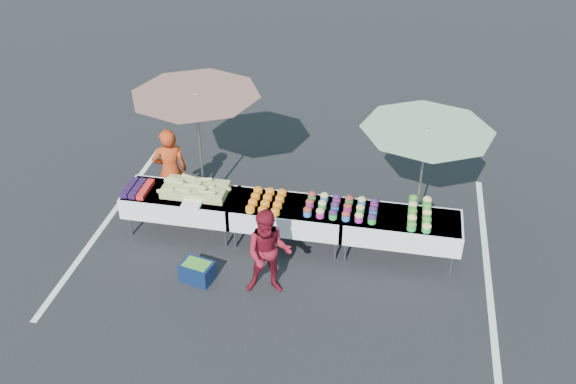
% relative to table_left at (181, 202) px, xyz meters
% --- Properties ---
extents(ground, '(80.00, 80.00, 0.00)m').
position_rel_table_left_xyz_m(ground, '(1.80, 0.00, -0.58)').
color(ground, black).
extents(stripe_left, '(0.10, 5.00, 0.00)m').
position_rel_table_left_xyz_m(stripe_left, '(-1.40, 0.00, -0.58)').
color(stripe_left, silver).
rests_on(stripe_left, ground).
extents(stripe_right, '(0.10, 5.00, 0.00)m').
position_rel_table_left_xyz_m(stripe_right, '(5.00, 0.00, -0.58)').
color(stripe_right, silver).
rests_on(stripe_right, ground).
extents(table_left, '(1.86, 0.81, 0.75)m').
position_rel_table_left_xyz_m(table_left, '(0.00, 0.00, 0.00)').
color(table_left, white).
rests_on(table_left, ground).
extents(table_center, '(1.86, 0.81, 0.75)m').
position_rel_table_left_xyz_m(table_center, '(1.80, 0.00, 0.00)').
color(table_center, white).
rests_on(table_center, ground).
extents(table_right, '(1.86, 0.81, 0.75)m').
position_rel_table_left_xyz_m(table_right, '(3.60, 0.00, 0.00)').
color(table_right, white).
rests_on(table_right, ground).
extents(berry_punnets, '(0.40, 0.54, 0.08)m').
position_rel_table_left_xyz_m(berry_punnets, '(-0.71, -0.06, 0.21)').
color(berry_punnets, black).
rests_on(berry_punnets, table_left).
extents(corn_pile, '(1.16, 0.57, 0.26)m').
position_rel_table_left_xyz_m(corn_pile, '(0.24, 0.04, 0.26)').
color(corn_pile, '#9AAD59').
rests_on(corn_pile, table_left).
extents(plastic_bags, '(0.30, 0.25, 0.05)m').
position_rel_table_left_xyz_m(plastic_bags, '(0.30, -0.30, 0.19)').
color(plastic_bags, white).
rests_on(plastic_bags, table_left).
extents(carrot_bowls, '(0.55, 0.69, 0.11)m').
position_rel_table_left_xyz_m(carrot_bowls, '(1.45, -0.01, 0.22)').
color(carrot_bowls, orange).
rests_on(carrot_bowls, table_center).
extents(potato_cups, '(1.14, 0.58, 0.16)m').
position_rel_table_left_xyz_m(potato_cups, '(2.65, 0.00, 0.25)').
color(potato_cups, blue).
rests_on(potato_cups, table_right).
extents(bean_baskets, '(0.36, 0.86, 0.15)m').
position_rel_table_left_xyz_m(bean_baskets, '(3.86, 0.08, 0.24)').
color(bean_baskets, green).
rests_on(bean_baskets, table_right).
extents(vendor, '(0.69, 0.58, 1.60)m').
position_rel_table_left_xyz_m(vendor, '(-0.36, 0.55, 0.22)').
color(vendor, '#A93413').
rests_on(vendor, ground).
extents(customer, '(0.76, 0.64, 1.42)m').
position_rel_table_left_xyz_m(customer, '(1.74, -1.19, 0.13)').
color(customer, maroon).
rests_on(customer, ground).
extents(umbrella_left, '(2.30, 2.30, 2.19)m').
position_rel_table_left_xyz_m(umbrella_left, '(0.12, 0.80, 1.40)').
color(umbrella_left, black).
rests_on(umbrella_left, ground).
extents(umbrella_right, '(2.20, 2.20, 2.08)m').
position_rel_table_left_xyz_m(umbrella_right, '(3.82, 0.51, 1.30)').
color(umbrella_right, black).
rests_on(umbrella_right, ground).
extents(storage_bin, '(0.54, 0.45, 0.31)m').
position_rel_table_left_xyz_m(storage_bin, '(0.62, -1.17, -0.42)').
color(storage_bin, '#0C1A3E').
rests_on(storage_bin, ground).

